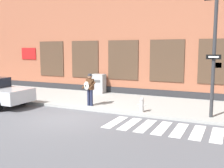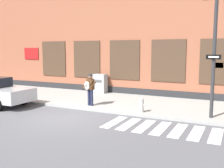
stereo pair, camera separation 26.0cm
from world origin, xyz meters
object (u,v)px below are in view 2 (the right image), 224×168
Objects in this scene: traffic_light at (212,28)px; busker at (90,88)px; fire_hydrant at (142,105)px; utility_box at (100,83)px.

busker is at bearing 172.60° from traffic_light.
busker is 2.39× the size of fire_hydrant.
busker is 4.19m from utility_box.
traffic_light reaches higher than busker.
utility_box reaches higher than fire_hydrant.
utility_box is 6.04m from fire_hydrant.
fire_hydrant is (2.92, -0.19, -0.61)m from busker.
traffic_light is 9.29m from utility_box.
busker is at bearing 176.35° from fire_hydrant.
utility_box is (-1.52, 3.90, -0.32)m from busker.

